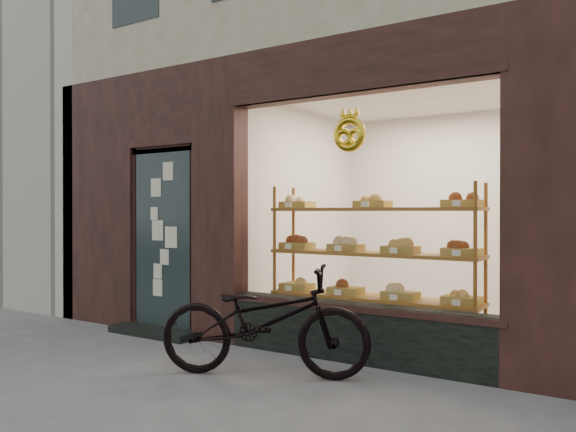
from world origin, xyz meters
The scene contains 4 objects.
ground centered at (0.00, 0.00, 0.00)m, with size 90.00×90.00×0.00m, color #505050.
neighbor_left centered at (-9.60, 5.50, 4.50)m, with size 12.00×7.00×9.00m, color beige.
display_shelf centered at (0.45, 2.55, 0.84)m, with size 2.20×0.45×1.70m.
bicycle centered at (0.01, 1.26, 0.48)m, with size 0.64×1.84×0.96m, color black.
Camera 1 is at (2.78, -2.72, 1.42)m, focal length 35.00 mm.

